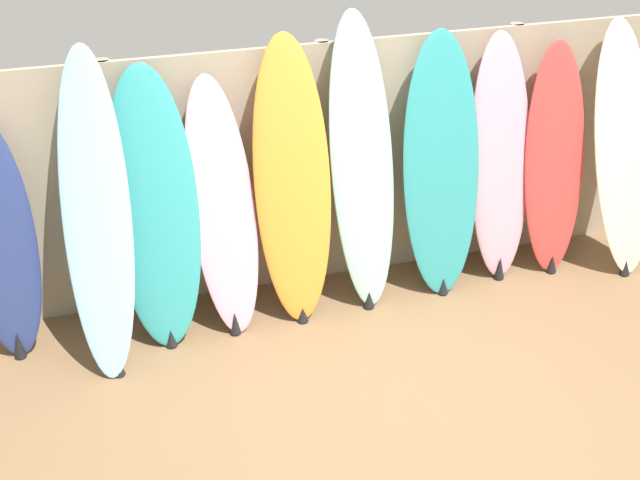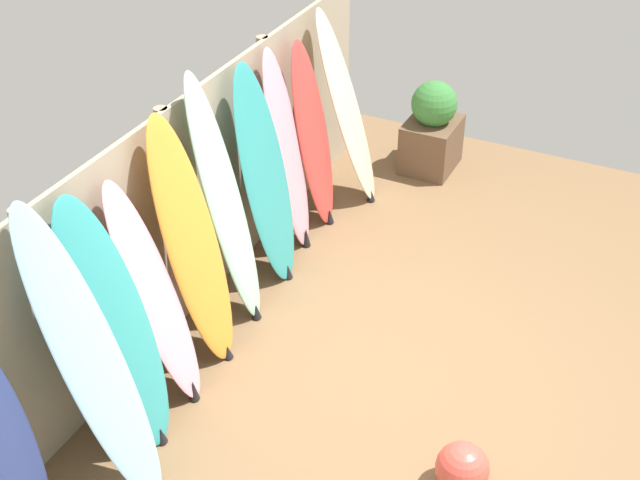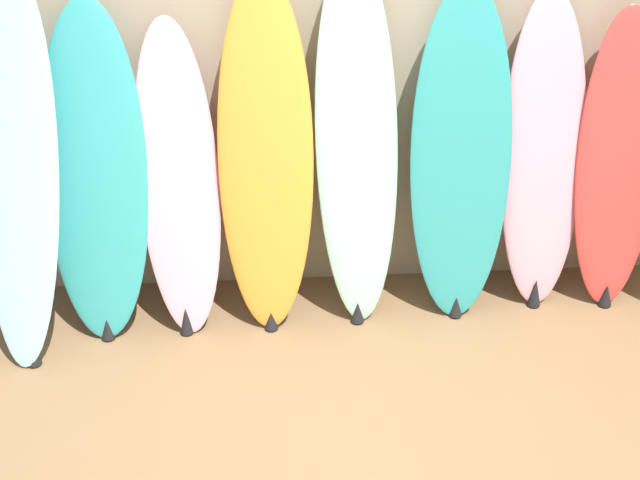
# 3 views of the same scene
# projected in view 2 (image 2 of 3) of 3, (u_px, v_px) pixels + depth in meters

# --- Properties ---
(ground) EXTENTS (7.68, 7.68, 0.00)m
(ground) POSITION_uv_depth(u_px,v_px,m) (422.00, 390.00, 6.41)
(ground) COLOR brown
(fence_back) EXTENTS (6.08, 0.11, 1.80)m
(fence_back) POSITION_uv_depth(u_px,v_px,m) (176.00, 218.00, 6.62)
(fence_back) COLOR tan
(fence_back) RESTS_ON ground
(surfboard_navy_0) EXTENTS (0.46, 0.39, 1.59)m
(surfboard_navy_0) POSITION_uv_depth(u_px,v_px,m) (2.00, 445.00, 4.94)
(surfboard_navy_0) COLOR navy
(surfboard_navy_0) RESTS_ON ground
(surfboard_skyblue_1) EXTENTS (0.51, 0.85, 1.97)m
(surfboard_skyblue_1) POSITION_uv_depth(u_px,v_px,m) (92.00, 363.00, 5.22)
(surfboard_skyblue_1) COLOR #8CB7D6
(surfboard_skyblue_1) RESTS_ON ground
(surfboard_teal_2) EXTENTS (0.59, 0.60, 1.82)m
(surfboard_teal_2) POSITION_uv_depth(u_px,v_px,m) (115.00, 329.00, 5.57)
(surfboard_teal_2) COLOR teal
(surfboard_teal_2) RESTS_ON ground
(surfboard_pink_3) EXTENTS (0.51, 0.60, 1.71)m
(surfboard_pink_3) POSITION_uv_depth(u_px,v_px,m) (156.00, 298.00, 5.94)
(surfboard_pink_3) COLOR pink
(surfboard_pink_3) RESTS_ON ground
(surfboard_orange_4) EXTENTS (0.53, 0.54, 1.94)m
(surfboard_orange_4) POSITION_uv_depth(u_px,v_px,m) (193.00, 245.00, 6.22)
(surfboard_orange_4) COLOR orange
(surfboard_orange_4) RESTS_ON ground
(surfboard_seafoam_5) EXTENTS (0.52, 0.58, 2.05)m
(surfboard_seafoam_5) POSITION_uv_depth(u_px,v_px,m) (225.00, 203.00, 6.57)
(surfboard_seafoam_5) COLOR #9ED6BC
(surfboard_seafoam_5) RESTS_ON ground
(surfboard_teal_6) EXTENTS (0.58, 0.44, 1.88)m
(surfboard_teal_6) POSITION_uv_depth(u_px,v_px,m) (266.00, 178.00, 7.05)
(surfboard_teal_6) COLOR teal
(surfboard_teal_6) RESTS_ON ground
(surfboard_pink_7) EXTENTS (0.54, 0.46, 1.82)m
(surfboard_pink_7) POSITION_uv_depth(u_px,v_px,m) (287.00, 153.00, 7.45)
(surfboard_pink_7) COLOR pink
(surfboard_pink_7) RESTS_ON ground
(surfboard_red_8) EXTENTS (0.48, 0.41, 1.73)m
(surfboard_red_8) POSITION_uv_depth(u_px,v_px,m) (313.00, 137.00, 7.77)
(surfboard_red_8) COLOR #D13D38
(surfboard_red_8) RESTS_ON ground
(surfboard_cream_9) EXTENTS (0.61, 0.70, 1.84)m
(surfboard_cream_9) POSITION_uv_depth(u_px,v_px,m) (347.00, 109.00, 8.09)
(surfboard_cream_9) COLOR beige
(surfboard_cream_9) RESTS_ON ground
(planter_box) EXTENTS (0.59, 0.49, 0.93)m
(planter_box) POSITION_uv_depth(u_px,v_px,m) (432.00, 129.00, 8.81)
(planter_box) COLOR brown
(planter_box) RESTS_ON ground
(beach_ball) EXTENTS (0.34, 0.34, 0.34)m
(beach_ball) POSITION_uv_depth(u_px,v_px,m) (462.00, 468.00, 5.59)
(beach_ball) COLOR #E54C3F
(beach_ball) RESTS_ON ground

